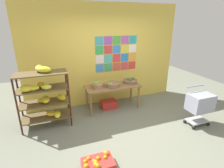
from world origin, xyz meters
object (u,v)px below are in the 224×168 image
banana_shelf_unit (44,94)px  display_table (113,89)px  fruit_basket_back_left (97,85)px  shopping_cart (200,104)px  fruit_basket_left (112,84)px  fruit_basket_right (130,81)px  orange_crate_foreground (98,164)px  produce_crate_under_table (109,104)px

banana_shelf_unit → display_table: bearing=9.7°
fruit_basket_back_left → shopping_cart: 2.48m
fruit_basket_back_left → shopping_cart: size_ratio=0.33×
fruit_basket_left → banana_shelf_unit: bearing=-172.2°
banana_shelf_unit → fruit_basket_left: (1.69, 0.23, -0.06)m
fruit_basket_right → orange_crate_foreground: (-1.51, -1.94, -0.64)m
fruit_basket_right → shopping_cart: size_ratio=0.44×
fruit_basket_back_left → fruit_basket_right: size_ratio=0.76×
fruit_basket_back_left → orange_crate_foreground: 2.08m
banana_shelf_unit → shopping_cart: banana_shelf_unit is taller
orange_crate_foreground → fruit_basket_left: bearing=63.0°
display_table → shopping_cart: bearing=-43.3°
display_table → fruit_basket_right: size_ratio=3.72×
produce_crate_under_table → orange_crate_foreground: produce_crate_under_table is taller
fruit_basket_back_left → shopping_cart: bearing=-35.7°
fruit_basket_left → orange_crate_foreground: 2.18m
shopping_cart → fruit_basket_left: bearing=137.3°
produce_crate_under_table → shopping_cart: shopping_cart is taller
fruit_basket_left → fruit_basket_right: size_ratio=1.03×
banana_shelf_unit → orange_crate_foreground: bearing=-65.6°
fruit_basket_left → produce_crate_under_table: bearing=123.2°
banana_shelf_unit → orange_crate_foreground: size_ratio=2.74×
fruit_basket_left → fruit_basket_right: (0.56, 0.08, -0.00)m
banana_shelf_unit → fruit_basket_back_left: size_ratio=4.72×
fruit_basket_right → orange_crate_foreground: 2.54m
fruit_basket_back_left → fruit_basket_left: bearing=-4.8°
fruit_basket_right → shopping_cart: bearing=-55.3°
fruit_basket_left → fruit_basket_back_left: (-0.41, 0.03, 0.02)m
display_table → fruit_basket_back_left: size_ratio=4.93×
produce_crate_under_table → fruit_basket_back_left: bearing=-168.4°
display_table → shopping_cart: shopping_cart is taller
fruit_basket_back_left → orange_crate_foreground: fruit_basket_back_left is taller
produce_crate_under_table → shopping_cart: (1.66, -1.51, 0.43)m
fruit_basket_right → fruit_basket_left: bearing=-171.8°
banana_shelf_unit → shopping_cart: size_ratio=1.58×
orange_crate_foreground → shopping_cart: 2.62m
banana_shelf_unit → shopping_cart: 3.49m
display_table → fruit_basket_right: (0.53, 0.02, 0.15)m
fruit_basket_left → fruit_basket_back_left: size_ratio=1.36×
banana_shelf_unit → display_table: banana_shelf_unit is taller
display_table → fruit_basket_left: fruit_basket_left is taller
fruit_basket_left → fruit_basket_back_left: fruit_basket_back_left is taller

